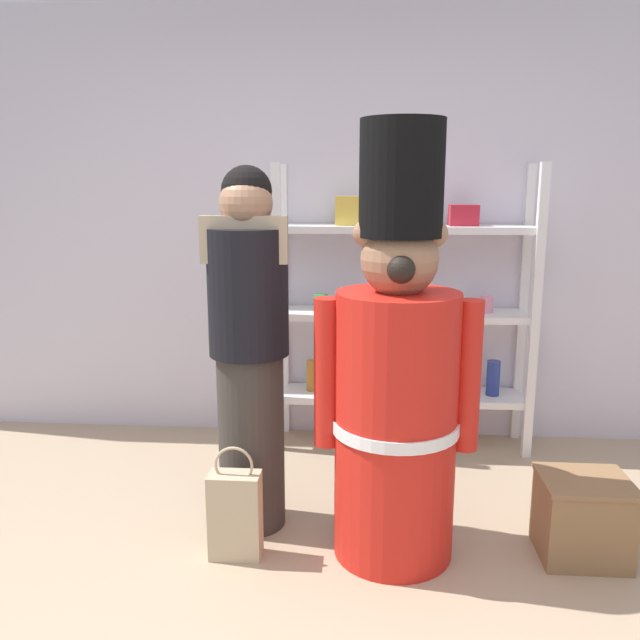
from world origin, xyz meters
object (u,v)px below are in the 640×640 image
object	(u,v)px
display_crate	(582,517)
teddy_bear_guard	(396,383)
shopping_bag	(235,514)
merchandise_shelf	(404,310)
person_shopper	(249,346)

from	to	relation	value
display_crate	teddy_bear_guard	bearing A→B (deg)	-178.52
teddy_bear_guard	display_crate	world-z (taller)	teddy_bear_guard
teddy_bear_guard	shopping_bag	distance (m)	0.88
merchandise_shelf	display_crate	distance (m)	1.53
teddy_bear_guard	person_shopper	bearing A→B (deg)	163.26
merchandise_shelf	person_shopper	distance (m)	1.25
merchandise_shelf	shopping_bag	size ratio (longest dim) A/B	3.37
teddy_bear_guard	display_crate	bearing A→B (deg)	1.48
display_crate	merchandise_shelf	bearing A→B (deg)	120.94
merchandise_shelf	display_crate	world-z (taller)	merchandise_shelf
person_shopper	teddy_bear_guard	bearing A→B (deg)	-16.74
shopping_bag	display_crate	size ratio (longest dim) A/B	1.35
person_shopper	display_crate	world-z (taller)	person_shopper
merchandise_shelf	shopping_bag	distance (m)	1.63
merchandise_shelf	teddy_bear_guard	world-z (taller)	teddy_bear_guard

